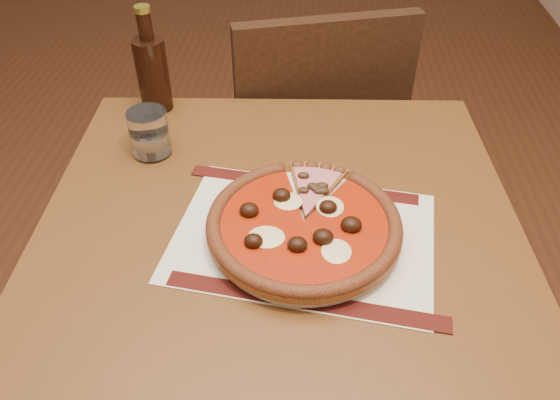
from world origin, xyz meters
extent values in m
cube|color=brown|center=(0.97, -0.18, 0.73)|extent=(0.84, 0.84, 0.04)
cylinder|color=brown|center=(0.60, 0.15, 0.35)|extent=(0.05, 0.05, 0.71)
cylinder|color=brown|center=(1.30, 0.18, 0.35)|extent=(0.05, 0.05, 0.71)
cube|color=black|center=(0.99, 0.48, 0.44)|extent=(0.53, 0.53, 0.04)
cylinder|color=black|center=(1.11, 0.71, 0.21)|extent=(0.04, 0.04, 0.42)
cylinder|color=black|center=(0.76, 0.61, 0.21)|extent=(0.04, 0.04, 0.42)
cylinder|color=black|center=(1.21, 0.36, 0.21)|extent=(0.04, 0.04, 0.42)
cylinder|color=black|center=(0.86, 0.26, 0.21)|extent=(0.04, 0.04, 0.42)
cube|color=black|center=(1.04, 0.30, 0.68)|extent=(0.42, 0.16, 0.45)
cube|color=silver|center=(1.01, -0.22, 0.75)|extent=(0.45, 0.35, 0.00)
cylinder|color=white|center=(1.01, -0.22, 0.76)|extent=(0.29, 0.29, 0.02)
cylinder|color=#9A5A25|center=(1.01, -0.22, 0.78)|extent=(0.31, 0.31, 0.01)
torus|color=brown|center=(1.01, -0.22, 0.78)|extent=(0.31, 0.31, 0.02)
cylinder|color=#972007|center=(1.01, -0.22, 0.78)|extent=(0.27, 0.27, 0.00)
ellipsoid|color=#F4E6A4|center=(0.98, -0.17, 0.79)|extent=(0.05, 0.05, 0.01)
ellipsoid|color=#F4E6A4|center=(0.94, -0.26, 0.79)|extent=(0.05, 0.05, 0.01)
ellipsoid|color=#F4E6A4|center=(1.04, -0.26, 0.79)|extent=(0.05, 0.05, 0.01)
ellipsoid|color=#F4E6A4|center=(1.07, -0.16, 0.79)|extent=(0.05, 0.05, 0.01)
ellipsoid|color=black|center=(0.97, -0.17, 0.80)|extent=(0.03, 0.03, 0.02)
ellipsoid|color=black|center=(0.92, -0.20, 0.80)|extent=(0.03, 0.03, 0.02)
ellipsoid|color=black|center=(0.96, -0.25, 0.80)|extent=(0.03, 0.03, 0.02)
ellipsoid|color=black|center=(1.00, -0.31, 0.80)|extent=(0.03, 0.03, 0.02)
ellipsoid|color=black|center=(1.05, -0.27, 0.80)|extent=(0.03, 0.03, 0.02)
ellipsoid|color=black|center=(1.10, -0.23, 0.80)|extent=(0.03, 0.03, 0.02)
ellipsoid|color=black|center=(1.06, -0.18, 0.80)|extent=(0.03, 0.03, 0.02)
ellipsoid|color=#322012|center=(1.03, -0.16, 0.79)|extent=(0.02, 0.01, 0.01)
ellipsoid|color=#322012|center=(1.04, -0.12, 0.79)|extent=(0.02, 0.01, 0.01)
ellipsoid|color=#322012|center=(1.02, -0.16, 0.79)|extent=(0.02, 0.01, 0.01)
ellipsoid|color=#322012|center=(1.02, -0.12, 0.79)|extent=(0.02, 0.01, 0.01)
ellipsoid|color=#322012|center=(1.01, -0.15, 0.79)|extent=(0.02, 0.01, 0.01)
ellipsoid|color=#322012|center=(1.01, -0.11, 0.79)|extent=(0.02, 0.01, 0.01)
ellipsoid|color=#322012|center=(1.01, -0.15, 0.79)|extent=(0.02, 0.01, 0.01)
cylinder|color=white|center=(0.71, -0.01, 0.80)|extent=(0.08, 0.08, 0.09)
cylinder|color=black|center=(0.68, 0.16, 0.83)|extent=(0.07, 0.07, 0.16)
cylinder|color=black|center=(0.68, 0.16, 0.93)|extent=(0.03, 0.03, 0.07)
cylinder|color=olive|center=(0.68, 0.16, 0.97)|extent=(0.03, 0.03, 0.01)
camera|label=1|loc=(1.02, -0.85, 1.37)|focal=35.00mm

